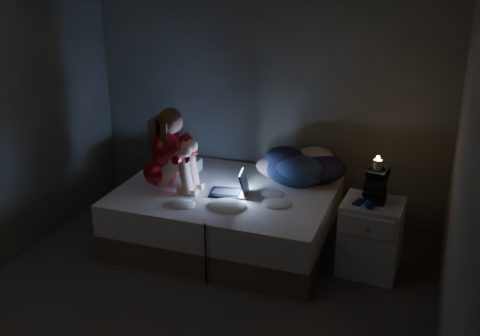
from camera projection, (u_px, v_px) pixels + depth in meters
The scene contains 13 objects.
floor at pixel (190, 309), 4.37m from camera, with size 3.60×3.80×0.02m, color #2F2C2B.
wall_back at pixel (266, 89), 5.57m from camera, with size 3.60×0.02×2.60m, color #444940.
wall_right at pixel (464, 183), 3.33m from camera, with size 0.02×3.80×2.60m, color #444940.
bed at pixel (226, 216), 5.27m from camera, with size 1.92×1.44×0.53m, color #B8B5AD, non-canonical shape.
pillow at pixel (178, 166), 5.58m from camera, with size 0.41×0.29×0.12m, color white.
woman at pixel (159, 148), 5.09m from camera, with size 0.47×0.31×0.77m, color maroon, non-canonical shape.
laptop at pixel (228, 182), 5.04m from camera, with size 0.33×0.24×0.24m, color black, non-canonical shape.
clothes_pile at pixel (296, 164), 5.27m from camera, with size 0.61×0.49×0.36m, color #1C214D, non-canonical shape.
nightstand at pixel (370, 237), 4.76m from camera, with size 0.49×0.43×0.65m, color silver.
book_stack at pixel (376, 186), 4.62m from camera, with size 0.19×0.25×0.27m, color black, non-canonical shape.
candle at pixel (377, 166), 4.55m from camera, with size 0.07×0.07×0.08m, color beige.
phone at pixel (359, 203), 4.62m from camera, with size 0.07×0.14×0.01m, color black.
blue_orb at pixel (370, 204), 4.50m from camera, with size 0.08×0.08×0.08m, color #071759.
Camera 1 is at (1.60, -3.33, 2.59)m, focal length 42.38 mm.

